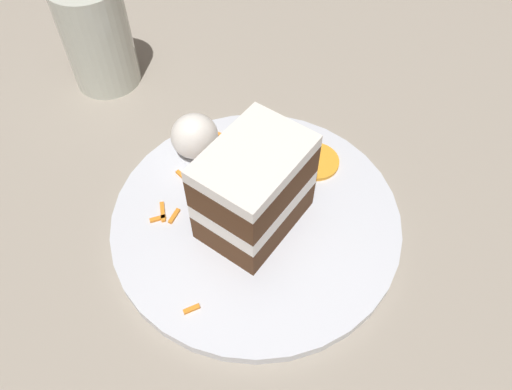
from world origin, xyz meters
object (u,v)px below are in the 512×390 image
(drinking_glass, at_px, (99,43))
(cream_dollop, at_px, (195,136))
(orange_garnish, at_px, (315,161))
(plate, at_px, (256,219))
(cake_slice, at_px, (254,189))

(drinking_glass, bearing_deg, cream_dollop, 120.43)
(orange_garnish, xyz_separation_m, drinking_glass, (0.21, -0.19, 0.04))
(drinking_glass, bearing_deg, orange_garnish, 137.53)
(plate, relative_size, cake_slice, 2.32)
(plate, distance_m, cream_dollop, 0.11)
(cream_dollop, height_order, orange_garnish, cream_dollop)
(cake_slice, xyz_separation_m, cream_dollop, (0.04, -0.10, -0.02))
(orange_garnish, height_order, drinking_glass, drinking_glass)
(orange_garnish, bearing_deg, cream_dollop, -17.82)
(plate, xyz_separation_m, cream_dollop, (0.05, -0.09, 0.03))
(plate, bearing_deg, cake_slice, 58.01)
(plate, relative_size, drinking_glass, 2.25)
(cream_dollop, xyz_separation_m, orange_garnish, (-0.12, 0.04, -0.02))
(cake_slice, distance_m, orange_garnish, 0.11)
(plate, bearing_deg, orange_garnish, -143.97)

